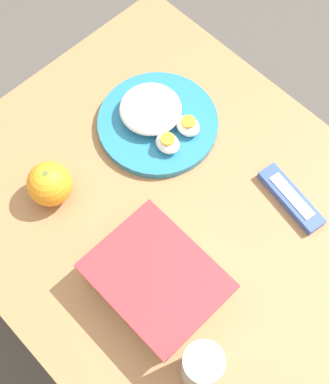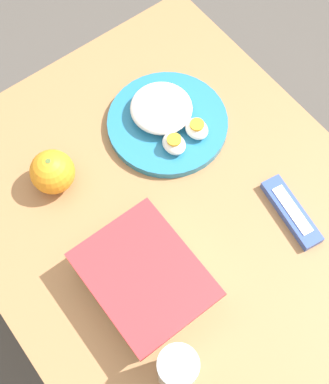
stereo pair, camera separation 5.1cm
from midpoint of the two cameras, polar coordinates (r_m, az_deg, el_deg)
The scene contains 7 objects.
ground_plane at distance 1.68m, azimuth 0.17°, elevation -12.01°, with size 10.00×10.00×0.00m, color #4C4742.
table at distance 1.12m, azimuth 0.25°, elevation -5.08°, with size 0.90×0.72×0.71m.
food_container at distance 0.93m, azimuth -2.43°, elevation -9.66°, with size 0.22×0.17×0.07m.
orange_fruit at distance 1.01m, azimuth -13.54°, elevation 0.77°, with size 0.08×0.08×0.08m.
rice_plate at distance 1.08m, azimuth -2.19°, elevation 7.72°, with size 0.24×0.24×0.06m.
candy_bar at distance 1.03m, azimuth 11.98°, elevation -0.72°, with size 0.16×0.06×0.02m.
drinking_glass at distance 0.88m, azimuth 2.26°, elevation -18.21°, with size 0.06×0.06×0.12m.
Camera 1 is at (-0.26, 0.29, 1.64)m, focal length 50.00 mm.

